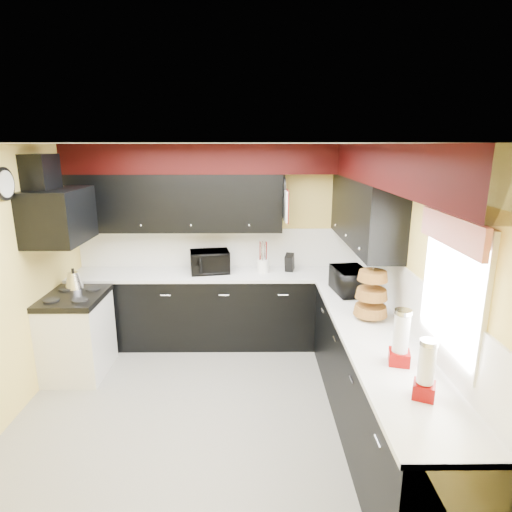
% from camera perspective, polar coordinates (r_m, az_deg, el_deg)
% --- Properties ---
extents(ground, '(3.60, 3.60, 0.00)m').
position_cam_1_polar(ground, '(4.41, -6.49, -19.85)').
color(ground, gray).
rests_on(ground, ground).
extents(wall_back, '(3.60, 0.06, 2.50)m').
position_cam_1_polar(wall_back, '(5.57, -4.99, 1.73)').
color(wall_back, '#E0C666').
rests_on(wall_back, ground).
extents(wall_right, '(0.06, 3.60, 2.50)m').
position_cam_1_polar(wall_right, '(4.05, 19.22, -4.03)').
color(wall_right, '#E0C666').
rests_on(wall_right, ground).
extents(wall_left, '(0.06, 3.60, 2.50)m').
position_cam_1_polar(wall_left, '(4.43, -30.91, -3.79)').
color(wall_left, '#E0C666').
rests_on(wall_left, ground).
extents(ceiling, '(3.60, 3.60, 0.06)m').
position_cam_1_polar(ceiling, '(3.64, -7.66, 14.66)').
color(ceiling, white).
rests_on(ceiling, wall_back).
extents(cab_back, '(3.60, 0.60, 0.90)m').
position_cam_1_polar(cab_back, '(5.52, -5.04, -7.09)').
color(cab_back, black).
rests_on(cab_back, ground).
extents(cab_right, '(0.60, 3.00, 0.90)m').
position_cam_1_polar(cab_right, '(4.03, 15.49, -16.35)').
color(cab_right, black).
rests_on(cab_right, ground).
extents(counter_back, '(3.62, 0.64, 0.04)m').
position_cam_1_polar(counter_back, '(5.36, -5.15, -2.42)').
color(counter_back, white).
rests_on(counter_back, cab_back).
extents(counter_right, '(0.64, 3.02, 0.04)m').
position_cam_1_polar(counter_right, '(3.82, 15.98, -10.28)').
color(counter_right, white).
rests_on(counter_right, cab_right).
extents(splash_back, '(3.60, 0.02, 0.50)m').
position_cam_1_polar(splash_back, '(5.57, -4.98, 1.11)').
color(splash_back, white).
rests_on(splash_back, counter_back).
extents(splash_right, '(0.02, 3.60, 0.50)m').
position_cam_1_polar(splash_right, '(4.07, 19.01, -4.83)').
color(splash_right, white).
rests_on(splash_right, counter_right).
extents(upper_back, '(2.60, 0.35, 0.70)m').
position_cam_1_polar(upper_back, '(5.36, -10.64, 7.01)').
color(upper_back, black).
rests_on(upper_back, wall_back).
extents(upper_right, '(0.35, 1.80, 0.70)m').
position_cam_1_polar(upper_right, '(4.71, 14.17, 5.79)').
color(upper_right, black).
rests_on(upper_right, wall_right).
extents(soffit_back, '(3.60, 0.36, 0.35)m').
position_cam_1_polar(soffit_back, '(5.25, -5.41, 12.79)').
color(soffit_back, black).
rests_on(soffit_back, wall_back).
extents(soffit_right, '(0.36, 3.24, 0.35)m').
position_cam_1_polar(soffit_right, '(3.63, 18.88, 11.26)').
color(soffit_right, black).
rests_on(soffit_right, wall_right).
extents(stove, '(0.60, 0.75, 0.86)m').
position_cam_1_polar(stove, '(5.20, -22.68, -9.91)').
color(stove, white).
rests_on(stove, ground).
extents(cooktop, '(0.62, 0.77, 0.06)m').
position_cam_1_polar(cooktop, '(5.03, -23.20, -5.12)').
color(cooktop, black).
rests_on(cooktop, stove).
extents(hood, '(0.50, 0.78, 0.55)m').
position_cam_1_polar(hood, '(4.84, -24.80, 4.87)').
color(hood, black).
rests_on(hood, wall_left).
extents(hood_duct, '(0.24, 0.40, 0.40)m').
position_cam_1_polar(hood_duct, '(4.86, -26.76, 9.69)').
color(hood_duct, black).
rests_on(hood_duct, wall_left).
extents(window, '(0.03, 0.86, 0.96)m').
position_cam_1_polar(window, '(3.17, 24.75, -4.04)').
color(window, white).
rests_on(window, wall_right).
extents(valance, '(0.04, 0.88, 0.20)m').
position_cam_1_polar(valance, '(3.05, 24.61, 3.07)').
color(valance, red).
rests_on(valance, wall_right).
extents(pan_top, '(0.03, 0.22, 0.40)m').
position_cam_1_polar(pan_top, '(5.20, 3.78, 9.21)').
color(pan_top, black).
rests_on(pan_top, upper_back).
extents(pan_mid, '(0.03, 0.28, 0.46)m').
position_cam_1_polar(pan_mid, '(5.10, 3.84, 6.28)').
color(pan_mid, black).
rests_on(pan_mid, upper_back).
extents(pan_low, '(0.03, 0.24, 0.42)m').
position_cam_1_polar(pan_low, '(5.36, 3.63, 6.37)').
color(pan_low, black).
rests_on(pan_low, upper_back).
extents(cut_board, '(0.03, 0.26, 0.35)m').
position_cam_1_polar(cut_board, '(4.97, 4.07, 6.64)').
color(cut_board, white).
rests_on(cut_board, upper_back).
extents(baskets, '(0.27, 0.27, 0.50)m').
position_cam_1_polar(baskets, '(4.04, 15.14, -4.84)').
color(baskets, brown).
rests_on(baskets, upper_right).
extents(clock, '(0.03, 0.30, 0.30)m').
position_cam_1_polar(clock, '(4.46, -30.51, 8.27)').
color(clock, black).
rests_on(clock, wall_left).
extents(deco_plate, '(0.03, 0.24, 0.24)m').
position_cam_1_polar(deco_plate, '(3.53, 22.01, 9.68)').
color(deco_plate, white).
rests_on(deco_plate, wall_right).
extents(toaster_oven, '(0.53, 0.47, 0.27)m').
position_cam_1_polar(toaster_oven, '(5.34, -6.16, -0.77)').
color(toaster_oven, black).
rests_on(toaster_oven, counter_back).
extents(microwave, '(0.39, 0.52, 0.27)m').
position_cam_1_polar(microwave, '(4.71, 12.45, -3.23)').
color(microwave, black).
rests_on(microwave, counter_right).
extents(utensil_crock, '(0.19, 0.19, 0.16)m').
position_cam_1_polar(utensil_crock, '(5.34, 0.96, -1.32)').
color(utensil_crock, white).
rests_on(utensil_crock, counter_back).
extents(knife_block, '(0.13, 0.16, 0.22)m').
position_cam_1_polar(knife_block, '(5.38, 4.50, -0.91)').
color(knife_block, black).
rests_on(knife_block, counter_back).
extents(kettle, '(0.26, 0.26, 0.18)m').
position_cam_1_polar(kettle, '(5.23, -23.12, -2.98)').
color(kettle, silver).
rests_on(kettle, cooktop).
extents(dispenser_a, '(0.18, 0.18, 0.39)m').
position_cam_1_polar(dispenser_a, '(3.30, 18.74, -10.42)').
color(dispenser_a, maroon).
rests_on(dispenser_a, counter_right).
extents(dispenser_b, '(0.17, 0.17, 0.36)m').
position_cam_1_polar(dispenser_b, '(2.96, 21.70, -14.16)').
color(dispenser_b, '#630010').
rests_on(dispenser_b, counter_right).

